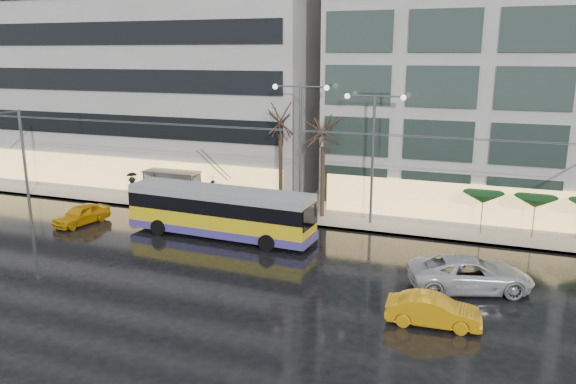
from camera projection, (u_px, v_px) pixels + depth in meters
The scene contains 19 objects.
ground at pixel (199, 268), 30.15m from camera, with size 140.00×140.00×0.00m, color black.
sidewalk at pixel (314, 205), 42.21m from camera, with size 80.00×10.00×0.15m, color gray.
kerb at pixel (291, 223), 37.70m from camera, with size 80.00×0.10×0.15m, color slate.
building_left at pixel (140, 53), 50.09m from camera, with size 34.00×14.00×22.00m, color #9D9B96.
trolleybus at pixel (220, 214), 34.86m from camera, with size 12.15×4.97×5.58m.
catenary at pixel (271, 164), 36.01m from camera, with size 42.24×5.12×7.00m.
bus_shelter at pixel (169, 179), 42.20m from camera, with size 4.20×1.60×2.51m.
street_lamp_near at pixel (300, 132), 37.87m from camera, with size 3.96×0.36×9.03m.
street_lamp_far at pixel (373, 140), 36.26m from camera, with size 3.96×0.36×8.53m.
tree_a at pixel (280, 115), 38.28m from camera, with size 3.20×3.20×8.40m.
tree_b at pixel (323, 127), 37.63m from camera, with size 3.20×3.20×7.70m.
parasol_a at pixel (483, 198), 34.90m from camera, with size 2.50×2.50×2.65m.
parasol_b at pixel (535, 202), 33.90m from camera, with size 2.50×2.50×2.65m.
taxi_a at pixel (81, 214), 37.67m from camera, with size 1.59×3.95×1.35m, color orange.
taxi_b at pixel (433, 311), 23.69m from camera, with size 1.38×3.96×1.31m, color orange.
sedan_silver at pixel (470, 274), 27.21m from camera, with size 2.72×5.90×1.64m, color #B2B3B7.
pedestrian_a at pixel (213, 186), 41.79m from camera, with size 1.21×1.22×2.19m.
pedestrian_b at pixel (219, 196), 41.14m from camera, with size 1.08×0.99×1.78m.
pedestrian_c at pixel (132, 185), 43.51m from camera, with size 1.28×1.15×2.11m.
Camera 1 is at (14.19, -24.90, 11.26)m, focal length 35.00 mm.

